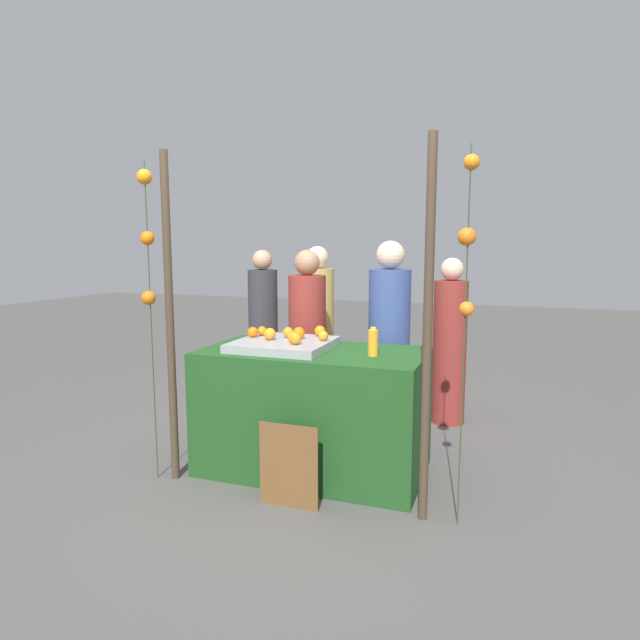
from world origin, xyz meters
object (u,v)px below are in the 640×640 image
(orange_0, at_px, (270,334))
(juice_bottle, at_px, (373,342))
(chalkboard_sign, at_px, (289,467))
(orange_1, at_px, (262,331))
(vendor_left, at_px, (307,349))
(stall_counter, at_px, (313,410))
(vendor_right, at_px, (389,352))

(orange_0, bearing_deg, juice_bottle, -2.29)
(orange_0, distance_m, chalkboard_sign, 1.01)
(juice_bottle, xyz_separation_m, chalkboard_sign, (-0.41, -0.53, -0.73))
(orange_0, relative_size, chalkboard_sign, 0.16)
(orange_1, bearing_deg, orange_0, -48.60)
(juice_bottle, height_order, vendor_left, vendor_left)
(orange_0, bearing_deg, chalkboard_sign, -55.92)
(chalkboard_sign, xyz_separation_m, vendor_left, (-0.38, 1.34, 0.49))
(chalkboard_sign, bearing_deg, stall_counter, 95.14)
(orange_0, relative_size, juice_bottle, 0.44)
(vendor_left, bearing_deg, orange_0, -90.26)
(stall_counter, relative_size, orange_0, 18.20)
(vendor_right, bearing_deg, chalkboard_sign, -105.36)
(stall_counter, relative_size, juice_bottle, 8.08)
(juice_bottle, bearing_deg, vendor_left, 134.39)
(juice_bottle, bearing_deg, orange_1, 168.53)
(stall_counter, distance_m, orange_1, 0.73)
(orange_0, relative_size, vendor_left, 0.05)
(juice_bottle, distance_m, chalkboard_sign, 1.00)
(orange_0, bearing_deg, orange_1, 131.40)
(juice_bottle, height_order, vendor_right, vendor_right)
(orange_1, distance_m, juice_bottle, 0.95)
(juice_bottle, xyz_separation_m, vendor_right, (-0.05, 0.76, -0.21))
(orange_1, distance_m, chalkboard_sign, 1.16)
(stall_counter, height_order, orange_0, orange_0)
(stall_counter, xyz_separation_m, orange_0, (-0.33, -0.03, 0.56))
(orange_1, height_order, vendor_right, vendor_right)
(orange_0, bearing_deg, stall_counter, 5.38)
(orange_1, xyz_separation_m, juice_bottle, (0.93, -0.19, -0.00))
(vendor_left, bearing_deg, chalkboard_sign, -74.16)
(stall_counter, bearing_deg, orange_1, 164.96)
(chalkboard_sign, bearing_deg, orange_1, 125.79)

